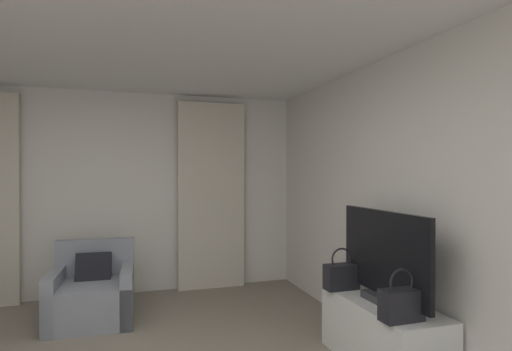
{
  "coord_description": "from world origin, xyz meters",
  "views": [
    {
      "loc": [
        0.26,
        -2.56,
        1.58
      ],
      "look_at": [
        1.48,
        1.25,
        1.54
      ],
      "focal_mm": 28.83,
      "sensor_mm": 36.0,
      "label": 1
    }
  ],
  "objects_px": {
    "handbag_primary": "(341,276)",
    "handbag_secondary": "(401,304)",
    "armchair": "(93,294)",
    "tv_flatscreen": "(384,258)",
    "tv_console": "(382,334)"
  },
  "relations": [
    {
      "from": "tv_flatscreen",
      "to": "handbag_primary",
      "type": "height_order",
      "value": "tv_flatscreen"
    },
    {
      "from": "tv_console",
      "to": "handbag_primary",
      "type": "relative_size",
      "value": 3.14
    },
    {
      "from": "armchair",
      "to": "handbag_secondary",
      "type": "height_order",
      "value": "handbag_secondary"
    },
    {
      "from": "armchair",
      "to": "handbag_secondary",
      "type": "distance_m",
      "value": 3.14
    },
    {
      "from": "armchair",
      "to": "handbag_primary",
      "type": "distance_m",
      "value": 2.61
    },
    {
      "from": "tv_flatscreen",
      "to": "handbag_primary",
      "type": "bearing_deg",
      "value": 108.42
    },
    {
      "from": "handbag_primary",
      "to": "handbag_secondary",
      "type": "height_order",
      "value": "same"
    },
    {
      "from": "tv_flatscreen",
      "to": "armchair",
      "type": "bearing_deg",
      "value": 141.24
    },
    {
      "from": "handbag_primary",
      "to": "tv_flatscreen",
      "type": "bearing_deg",
      "value": -71.58
    },
    {
      "from": "armchair",
      "to": "tv_console",
      "type": "bearing_deg",
      "value": -38.52
    },
    {
      "from": "tv_flatscreen",
      "to": "handbag_primary",
      "type": "xyz_separation_m",
      "value": [
        -0.14,
        0.42,
        -0.23
      ]
    },
    {
      "from": "handbag_primary",
      "to": "handbag_secondary",
      "type": "bearing_deg",
      "value": -89.13
    },
    {
      "from": "handbag_primary",
      "to": "handbag_secondary",
      "type": "distance_m",
      "value": 0.81
    },
    {
      "from": "tv_console",
      "to": "handbag_secondary",
      "type": "relative_size",
      "value": 3.14
    },
    {
      "from": "armchair",
      "to": "handbag_secondary",
      "type": "relative_size",
      "value": 2.34
    }
  ]
}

